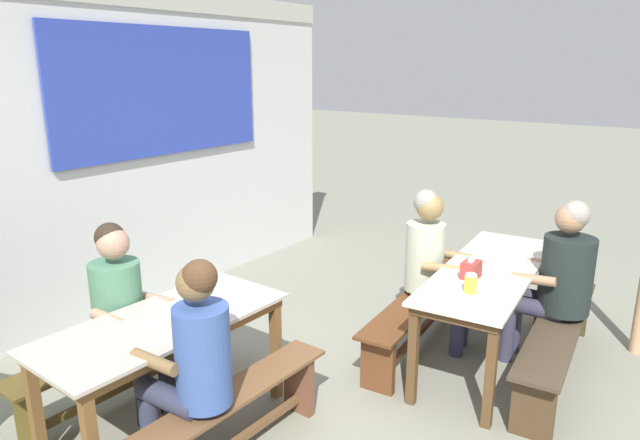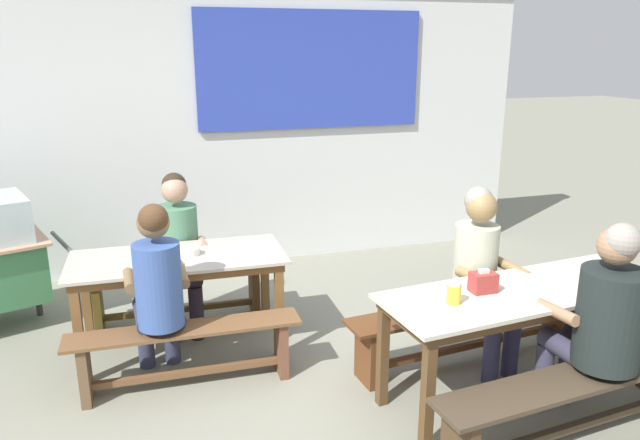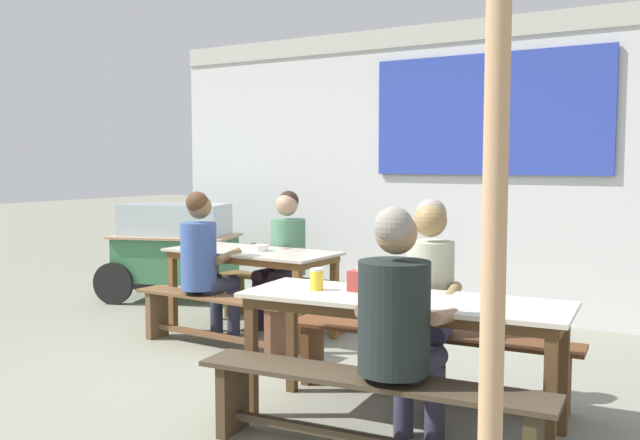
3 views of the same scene
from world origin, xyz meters
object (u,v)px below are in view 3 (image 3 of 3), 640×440
dining_table_far (252,260)px  condiment_jar (317,279)px  bench_far_back (286,294)px  dining_table_near (402,311)px  person_near_front (399,318)px  food_cart (174,245)px  person_right_near_table (428,288)px  bench_far_front (213,314)px  bench_near_back (428,354)px  tissue_box (362,281)px  soup_bowl (260,248)px  person_center_facing (284,250)px  wooden_support_post (494,257)px  bench_near_front (368,402)px  person_left_back_turned (204,259)px

dining_table_far → condiment_jar: condiment_jar is taller
dining_table_far → bench_far_back: bearing=88.7°
dining_table_near → condiment_jar: (-0.53, -0.06, 0.14)m
person_near_front → bench_far_back: bearing=134.8°
food_cart → person_right_near_table: person_right_near_table is taller
dining_table_far → bench_far_front: dining_table_far is taller
bench_far_back → bench_near_back: (1.94, -1.24, 0.01)m
dining_table_far → dining_table_near: size_ratio=0.80×
tissue_box → soup_bowl: tissue_box is taller
person_center_facing → person_right_near_table: bearing=-32.5°
person_center_facing → wooden_support_post: bearing=-43.3°
dining_table_far → bench_near_back: bearing=-20.6°
dining_table_far → dining_table_near: 2.36m
person_right_near_table → person_near_front: bearing=-76.5°
soup_bowl → person_right_near_table: bearing=-22.9°
dining_table_far → dining_table_near: same height
bench_near_front → wooden_support_post: bearing=-29.3°
wooden_support_post → bench_near_back: bearing=120.9°
dining_table_near → bench_far_front: (-2.02, 0.73, -0.39)m
food_cart → condiment_jar: size_ratio=13.36×
dining_table_far → wooden_support_post: size_ratio=0.67×
condiment_jar → tissue_box: bearing=21.4°
bench_far_front → person_center_facing: person_center_facing is taller
food_cart → tissue_box: 3.92m
bench_near_back → condiment_jar: bearing=-130.4°
bench_far_back → wooden_support_post: size_ratio=0.65×
bench_near_front → soup_bowl: (-1.96, 1.75, 0.48)m
bench_far_front → person_left_back_turned: size_ratio=1.19×
bench_far_back → bench_near_front: same height
person_center_facing → wooden_support_post: 3.85m
bench_far_back → condiment_jar: (1.46, -1.81, 0.53)m
person_right_near_table → person_center_facing: bearing=147.5°
dining_table_near → person_center_facing: size_ratio=1.53×
bench_near_back → person_left_back_turned: person_left_back_turned is taller
person_center_facing → soup_bowl: size_ratio=9.04×
bench_far_front → bench_near_back: size_ratio=0.79×
bench_far_front → tissue_box: 1.94m
bench_near_back → wooden_support_post: bearing=-59.1°
dining_table_near → bench_far_back: 2.68m
person_right_near_table → wooden_support_post: 1.68m
bench_far_front → soup_bowl: bearing=78.8°
bench_near_back → condiment_jar: (-0.48, -0.57, 0.52)m
bench_near_back → person_center_facing: size_ratio=1.53×
person_near_front → condiment_jar: person_near_front is taller
tissue_box → person_near_front: bearing=-46.0°
person_right_near_table → wooden_support_post: (0.85, -1.39, 0.42)m
tissue_box → person_center_facing: bearing=135.8°
soup_bowl → wooden_support_post: (2.73, -2.18, 0.37)m
person_right_near_table → bench_far_front: bearing=171.9°
person_near_front → tissue_box: person_near_front is taller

